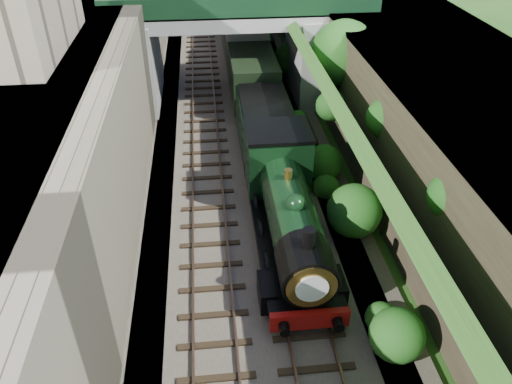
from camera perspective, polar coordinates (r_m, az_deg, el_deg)
trackbed at (r=30.96m, az=-2.14°, el=7.88°), size 10.00×90.00×0.20m
retaining_wall at (r=29.78m, az=-13.18°, el=13.06°), size 1.00×90.00×7.00m
street_plateau_left at (r=30.42m, az=-19.87°, el=12.38°), size 6.00×90.00×7.00m
street_plateau_right at (r=31.76m, az=15.58°, el=13.31°), size 8.00×90.00×6.25m
embankment_slope at (r=32.25m, az=6.58°, el=13.83°), size 4.34×90.00×6.36m
track_left at (r=30.84m, az=-5.89°, el=7.92°), size 2.50×90.00×0.20m
track_right at (r=30.99m, az=0.09°, el=8.24°), size 2.50×90.00×0.20m
road_bridge at (r=33.26m, az=-1.14°, el=17.19°), size 16.00×6.40×7.25m
building_near at (r=23.52m, az=-26.62°, el=19.04°), size 4.00×8.00×4.00m
tree at (r=28.88m, az=10.09°, el=15.19°), size 3.60×3.80×6.60m
locomotive at (r=20.23m, az=3.61°, el=-2.04°), size 3.10×10.22×3.83m
tender at (r=26.58m, az=1.08°, el=6.87°), size 2.70×6.00×3.05m
coach_front at (r=38.01m, az=-1.31°, el=16.19°), size 2.90×18.00×3.70m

